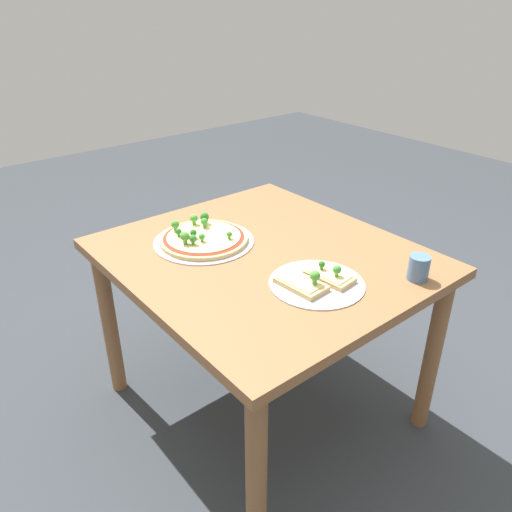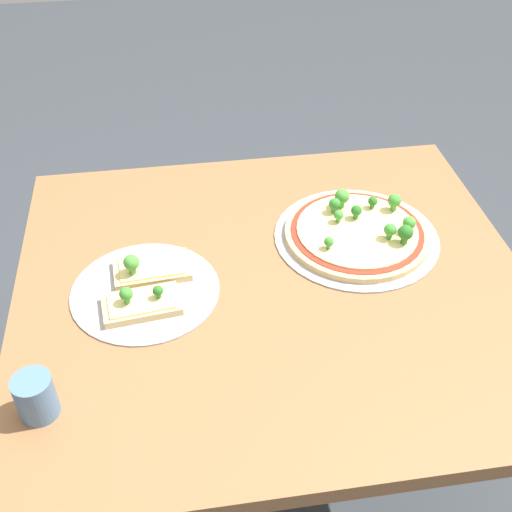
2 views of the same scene
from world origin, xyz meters
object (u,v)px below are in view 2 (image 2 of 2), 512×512
at_px(dining_table, 273,312).
at_px(pizza_tray_slice, 146,287).
at_px(drinking_cup, 36,397).
at_px(pizza_tray_whole, 358,232).

height_order(dining_table, pizza_tray_slice, pizza_tray_slice).
bearing_deg(drinking_cup, pizza_tray_whole, 30.11).
relative_size(pizza_tray_whole, drinking_cup, 4.52).
xyz_separation_m(dining_table, pizza_tray_whole, (0.21, 0.11, 0.11)).
height_order(dining_table, drinking_cup, drinking_cup).
bearing_deg(dining_table, drinking_cup, -149.21).
bearing_deg(dining_table, pizza_tray_slice, 178.23).
height_order(pizza_tray_whole, drinking_cup, drinking_cup).
relative_size(pizza_tray_slice, drinking_cup, 3.71).
distance_m(pizza_tray_whole, pizza_tray_slice, 0.48).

